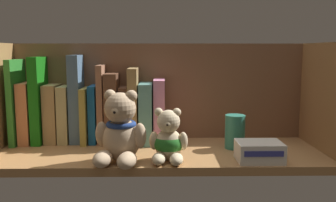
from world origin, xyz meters
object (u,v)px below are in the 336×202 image
book_0 (20,101)px  book_5 (77,99)px  book_7 (95,113)px  book_9 (113,107)px  book_6 (87,115)px  book_11 (134,105)px  book_1 (30,112)px  book_3 (54,113)px  small_product_box (259,152)px  book_8 (102,103)px  book_4 (66,114)px  book_13 (159,110)px  book_12 (146,112)px  pillar_candle (235,132)px  book_10 (124,114)px  teddy_bear_larger (120,132)px  teddy_bear_smaller (168,140)px  book_2 (41,100)px

book_0 → book_5: book_5 is taller
book_7 → book_9: book_9 is taller
book_6 → book_0: bearing=180.0°
book_0 → book_11: bearing=0.0°
book_1 → book_3: book_1 is taller
book_6 → small_product_box: size_ratio=1.48×
book_3 → book_6: bearing=0.0°
book_7 → book_8: size_ratio=0.74×
book_7 → book_11: book_11 is taller
book_4 → book_6: bearing=0.0°
book_13 → book_12: bearing=180.0°
book_6 → pillar_candle: size_ratio=1.73×
book_1 → book_3: bearing=0.0°
book_10 → book_1: bearing=180.0°
book_8 → book_9: bearing=0.0°
book_12 → small_product_box: book_12 is taller
book_8 → book_11: bearing=0.0°
book_9 → teddy_bear_larger: book_9 is taller
small_product_box → book_1: bearing=162.0°
book_3 → book_10: 19.94cm
book_1 → book_11: size_ratio=0.81×
book_4 → book_9: 13.29cm
book_7 → book_9: 5.40cm
book_5 → teddy_bear_smaller: bearing=-36.8°
book_6 → book_10: 10.54cm
book_6 → teddy_bear_smaller: 29.68cm
book_11 → teddy_bear_larger: book_11 is taller
book_4 → book_12: 22.63cm
book_7 → teddy_bear_smaller: bearing=-42.7°
book_12 → book_13: (3.66, 0.00, 0.50)cm
pillar_candle → teddy_bear_smaller: bearing=-148.7°
book_6 → book_10: size_ratio=0.99×
book_1 → book_4: 10.14cm
book_1 → small_product_box: book_1 is taller
book_0 → teddy_bear_smaller: (41.36, -18.93, -6.72)cm
book_9 → pillar_candle: size_ratio=2.19×
book_11 → small_product_box: book_11 is taller
book_0 → book_9: bearing=0.0°
book_12 → teddy_bear_smaller: (5.95, -18.93, -3.46)cm
book_5 → small_product_box: book_5 is taller
book_0 → book_12: size_ratio=1.39×
small_product_box → teddy_bear_larger: bearing=-179.4°
book_4 → book_5: bearing=0.0°
teddy_bear_smaller → small_product_box: bearing=-1.5°
book_3 → small_product_box: 57.03cm
book_10 → book_2: bearing=180.0°
book_2 → book_4: book_2 is taller
book_1 → book_6: (16.01, 0.00, -0.74)cm
small_product_box → book_9: bearing=152.0°
book_12 → book_8: bearing=180.0°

